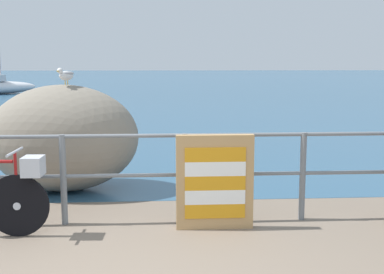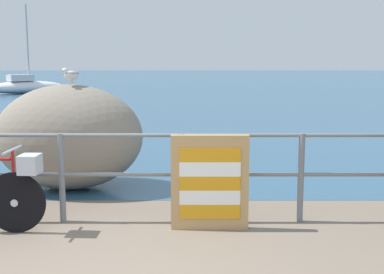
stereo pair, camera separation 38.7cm
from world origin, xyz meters
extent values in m
cube|color=#756656|center=(0.00, 20.00, -0.05)|extent=(120.00, 120.00, 0.10)
cube|color=#2D5675|center=(0.00, 47.76, 0.00)|extent=(120.00, 90.00, 0.01)
cylinder|color=slate|center=(-0.68, 1.89, 0.51)|extent=(0.07, 0.07, 1.02)
cylinder|color=slate|center=(0.68, 1.89, 0.51)|extent=(0.07, 0.07, 1.02)
cylinder|color=slate|center=(2.03, 1.89, 0.51)|extent=(0.07, 0.07, 1.02)
cylinder|color=slate|center=(0.00, 1.89, 1.00)|extent=(9.49, 0.04, 0.04)
cylinder|color=slate|center=(0.00, 1.89, 0.55)|extent=(9.49, 0.04, 0.04)
cylinder|color=black|center=(-1.09, 1.52, 0.33)|extent=(0.66, 0.06, 0.66)
cylinder|color=#B7BCC6|center=(-1.09, 1.52, 0.33)|extent=(0.08, 0.06, 0.08)
cylinder|color=maroon|center=(-1.09, 1.52, 0.62)|extent=(0.03, 0.03, 0.57)
cylinder|color=#B7BCC6|center=(-1.09, 1.52, 0.90)|extent=(0.05, 0.48, 0.03)
cube|color=#B7BCC6|center=(-0.91, 1.51, 0.75)|extent=(0.21, 0.25, 0.20)
cube|color=tan|center=(0.99, 1.64, 0.52)|extent=(0.84, 0.09, 1.04)
cube|color=orange|center=(0.99, 1.59, 0.21)|extent=(0.66, 0.01, 0.16)
cube|color=white|center=(0.99, 1.59, 0.36)|extent=(0.66, 0.01, 0.16)
cube|color=orange|center=(0.99, 1.59, 0.52)|extent=(0.66, 0.01, 0.16)
cube|color=white|center=(0.99, 1.59, 0.68)|extent=(0.66, 0.01, 0.16)
cube|color=orange|center=(0.99, 1.59, 0.83)|extent=(0.66, 0.01, 0.16)
ellipsoid|color=gray|center=(-0.95, 3.41, 0.75)|extent=(2.10, 1.44, 1.50)
cylinder|color=gold|center=(-0.85, 3.32, 1.53)|extent=(0.01, 0.01, 0.06)
cylinder|color=gold|center=(-0.89, 3.34, 1.53)|extent=(0.01, 0.01, 0.06)
ellipsoid|color=white|center=(-0.87, 3.33, 1.62)|extent=(0.23, 0.28, 0.13)
ellipsoid|color=#9E9EA3|center=(-0.86, 3.34, 1.65)|extent=(0.23, 0.27, 0.06)
sphere|color=white|center=(-0.93, 3.22, 1.69)|extent=(0.08, 0.08, 0.08)
cone|color=gold|center=(-0.95, 3.18, 1.69)|extent=(0.05, 0.06, 0.02)
ellipsoid|color=white|center=(-8.50, 24.56, 0.36)|extent=(4.22, 3.81, 0.70)
cube|color=silver|center=(-8.74, 24.37, 0.89)|extent=(1.51, 1.45, 0.36)
cylinder|color=#B2B2B7|center=(-8.35, 24.68, 2.81)|extent=(0.10, 0.10, 4.20)
camera|label=1|loc=(0.41, -3.64, 1.82)|focal=47.02mm
camera|label=2|loc=(0.80, -3.66, 1.82)|focal=47.02mm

